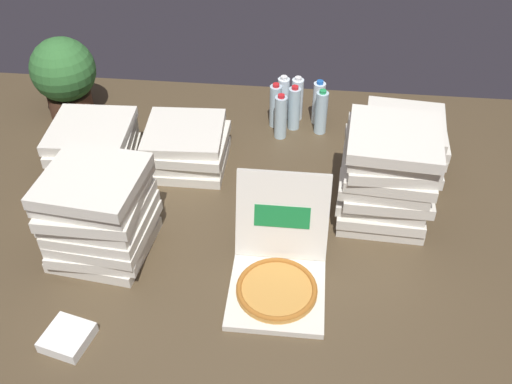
# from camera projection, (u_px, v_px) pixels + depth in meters

# --- Properties ---
(ground_plane) EXTENTS (3.20, 2.40, 0.02)m
(ground_plane) POSITION_uv_depth(u_px,v_px,m) (241.00, 234.00, 2.47)
(ground_plane) COLOR #4C3D28
(open_pizza_box) EXTENTS (0.36, 0.48, 0.37)m
(open_pizza_box) POSITION_uv_depth(u_px,v_px,m) (278.00, 269.00, 2.20)
(open_pizza_box) COLOR silver
(open_pizza_box) RESTS_ON ground_plane
(pizza_stack_center_near) EXTENTS (0.40, 0.41, 0.24)m
(pizza_stack_center_near) POSITION_uv_depth(u_px,v_px,m) (404.00, 141.00, 2.76)
(pizza_stack_center_near) COLOR silver
(pizza_stack_center_near) RESTS_ON ground_plane
(pizza_stack_left_far) EXTENTS (0.38, 0.38, 0.19)m
(pizza_stack_left_far) POSITION_uv_depth(u_px,v_px,m) (187.00, 146.00, 2.76)
(pizza_stack_left_far) COLOR silver
(pizza_stack_left_far) RESTS_ON ground_plane
(pizza_stack_right_far) EXTENTS (0.41, 0.41, 0.38)m
(pizza_stack_right_far) POSITION_uv_depth(u_px,v_px,m) (99.00, 213.00, 2.27)
(pizza_stack_right_far) COLOR silver
(pizza_stack_right_far) RESTS_ON ground_plane
(pizza_stack_left_mid) EXTENTS (0.40, 0.41, 0.43)m
(pizza_stack_left_mid) POSITION_uv_depth(u_px,v_px,m) (387.00, 174.00, 2.41)
(pizza_stack_left_mid) COLOR silver
(pizza_stack_left_mid) RESTS_ON ground_plane
(pizza_stack_right_mid) EXTENTS (0.41, 0.40, 0.24)m
(pizza_stack_right_mid) POSITION_uv_depth(u_px,v_px,m) (94.00, 149.00, 2.71)
(pizza_stack_right_mid) COLOR silver
(pizza_stack_right_mid) RESTS_ON ground_plane
(water_bottle_0) EXTENTS (0.06, 0.06, 0.24)m
(water_bottle_0) POSITION_uv_depth(u_px,v_px,m) (294.00, 108.00, 2.98)
(water_bottle_0) COLOR silver
(water_bottle_0) RESTS_ON ground_plane
(water_bottle_1) EXTENTS (0.06, 0.06, 0.24)m
(water_bottle_1) POSITION_uv_depth(u_px,v_px,m) (297.00, 99.00, 3.05)
(water_bottle_1) COLOR white
(water_bottle_1) RESTS_ON ground_plane
(water_bottle_2) EXTENTS (0.06, 0.06, 0.24)m
(water_bottle_2) POSITION_uv_depth(u_px,v_px,m) (281.00, 117.00, 2.92)
(water_bottle_2) COLOR silver
(water_bottle_2) RESTS_ON ground_plane
(water_bottle_3) EXTENTS (0.06, 0.06, 0.24)m
(water_bottle_3) POSITION_uv_depth(u_px,v_px,m) (318.00, 103.00, 3.02)
(water_bottle_3) COLOR white
(water_bottle_3) RESTS_ON ground_plane
(water_bottle_4) EXTENTS (0.06, 0.06, 0.24)m
(water_bottle_4) POSITION_uv_depth(u_px,v_px,m) (321.00, 112.00, 2.95)
(water_bottle_4) COLOR silver
(water_bottle_4) RESTS_ON ground_plane
(water_bottle_5) EXTENTS (0.06, 0.06, 0.24)m
(water_bottle_5) POSITION_uv_depth(u_px,v_px,m) (283.00, 98.00, 3.05)
(water_bottle_5) COLOR white
(water_bottle_5) RESTS_ON ground_plane
(water_bottle_6) EXTENTS (0.06, 0.06, 0.24)m
(water_bottle_6) POSITION_uv_depth(u_px,v_px,m) (276.00, 106.00, 3.00)
(water_bottle_6) COLOR silver
(water_bottle_6) RESTS_ON ground_plane
(potted_plant) EXTENTS (0.33, 0.33, 0.43)m
(potted_plant) POSITION_uv_depth(u_px,v_px,m) (64.00, 75.00, 3.00)
(potted_plant) COLOR #513323
(potted_plant) RESTS_ON ground_plane
(napkin_pile) EXTENTS (0.18, 0.18, 0.04)m
(napkin_pile) POSITION_uv_depth(u_px,v_px,m) (67.00, 337.00, 2.03)
(napkin_pile) COLOR white
(napkin_pile) RESTS_ON ground_plane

